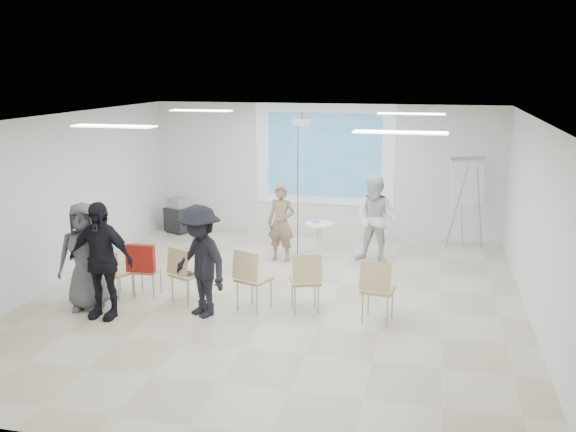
% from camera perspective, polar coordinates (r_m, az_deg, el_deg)
% --- Properties ---
extents(floor, '(8.00, 9.00, 0.10)m').
position_cam_1_polar(floor, '(10.83, -0.95, -7.65)').
color(floor, beige).
rests_on(floor, ground).
extents(ceiling, '(8.00, 9.00, 0.10)m').
position_cam_1_polar(ceiling, '(10.16, -1.02, 8.94)').
color(ceiling, white).
rests_on(ceiling, wall_back).
extents(wall_back, '(8.00, 0.10, 3.00)m').
position_cam_1_polar(wall_back, '(14.77, 3.26, 4.14)').
color(wall_back, silver).
rests_on(wall_back, floor).
extents(wall_left, '(0.10, 9.00, 3.00)m').
position_cam_1_polar(wall_left, '(12.00, -20.12, 1.30)').
color(wall_left, silver).
rests_on(wall_left, floor).
extents(wall_right, '(0.10, 9.00, 3.00)m').
position_cam_1_polar(wall_right, '(10.22, 21.64, -0.76)').
color(wall_right, silver).
rests_on(wall_right, floor).
extents(projection_halo, '(3.20, 0.01, 2.30)m').
position_cam_1_polar(projection_halo, '(14.65, 3.23, 5.46)').
color(projection_halo, silver).
rests_on(projection_halo, wall_back).
extents(projection_image, '(2.60, 0.01, 1.90)m').
position_cam_1_polar(projection_image, '(14.64, 3.22, 5.45)').
color(projection_image, teal).
rests_on(projection_image, wall_back).
extents(pedestal_table, '(0.61, 0.61, 0.73)m').
position_cam_1_polar(pedestal_table, '(13.05, 2.78, -1.94)').
color(pedestal_table, white).
rests_on(pedestal_table, floor).
extents(player_left, '(0.69, 0.51, 1.75)m').
position_cam_1_polar(player_left, '(12.70, -0.61, -0.18)').
color(player_left, '#917559').
rests_on(player_left, floor).
extents(player_right, '(1.09, 0.95, 1.93)m').
position_cam_1_polar(player_right, '(12.70, 7.83, 0.13)').
color(player_right, white).
rests_on(player_right, floor).
extents(controller_left, '(0.06, 0.14, 0.04)m').
position_cam_1_polar(controller_left, '(12.83, 0.43, 1.24)').
color(controller_left, white).
rests_on(controller_left, player_left).
extents(controller_right, '(0.07, 0.13, 0.04)m').
position_cam_1_polar(controller_right, '(12.89, 7.18, 1.88)').
color(controller_right, silver).
rests_on(controller_right, player_right).
extents(chair_far_left, '(0.51, 0.53, 0.83)m').
position_cam_1_polar(chair_far_left, '(11.09, -15.14, -4.65)').
color(chair_far_left, tan).
rests_on(chair_far_left, floor).
extents(chair_left_mid, '(0.44, 0.47, 0.90)m').
position_cam_1_polar(chair_left_mid, '(11.01, -12.60, -4.43)').
color(chair_left_mid, tan).
rests_on(chair_left_mid, floor).
extents(chair_left_inner, '(0.60, 0.62, 0.95)m').
position_cam_1_polar(chair_left_inner, '(10.59, -9.26, -4.82)').
color(chair_left_inner, tan).
rests_on(chair_left_inner, floor).
extents(chair_center, '(0.62, 0.64, 1.01)m').
position_cam_1_polar(chair_center, '(10.14, -3.33, -5.27)').
color(chair_center, tan).
rests_on(chair_center, floor).
extents(chair_right_inner, '(0.59, 0.62, 0.98)m').
position_cam_1_polar(chair_right_inner, '(10.07, 1.61, -5.48)').
color(chair_right_inner, tan).
rests_on(chair_right_inner, floor).
extents(chair_right_far, '(0.53, 0.56, 1.00)m').
position_cam_1_polar(chair_right_far, '(9.76, 7.91, -6.16)').
color(chair_right_far, tan).
rests_on(chair_right_far, floor).
extents(red_jacket, '(0.49, 0.13, 0.46)m').
position_cam_1_polar(red_jacket, '(10.84, -12.99, -3.69)').
color(red_jacket, '#A51E14').
rests_on(red_jacket, chair_left_mid).
extents(laptop, '(0.42, 0.37, 0.03)m').
position_cam_1_polar(laptop, '(10.68, -8.89, -4.95)').
color(laptop, black).
rests_on(laptop, chair_left_inner).
extents(audience_left, '(1.26, 0.80, 2.10)m').
position_cam_1_polar(audience_left, '(10.17, -16.37, -3.07)').
color(audience_left, black).
rests_on(audience_left, floor).
extents(audience_mid, '(1.46, 1.31, 2.00)m').
position_cam_1_polar(audience_mid, '(9.92, -7.83, -3.34)').
color(audience_mid, black).
rests_on(audience_mid, floor).
extents(audience_outer, '(1.09, 0.88, 1.94)m').
position_cam_1_polar(audience_outer, '(10.63, -17.61, -2.89)').
color(audience_outer, '#5B5B60').
rests_on(audience_outer, floor).
extents(flipchart_easel, '(0.80, 0.64, 1.97)m').
position_cam_1_polar(flipchart_easel, '(13.89, 15.63, 2.93)').
color(flipchart_easel, gray).
rests_on(flipchart_easel, floor).
extents(av_cart, '(0.68, 0.63, 0.82)m').
position_cam_1_polar(av_cart, '(15.25, -9.72, -0.03)').
color(av_cart, black).
rests_on(av_cart, floor).
extents(ceiling_projector, '(0.30, 0.25, 3.00)m').
position_cam_1_polar(ceiling_projector, '(11.62, 1.25, 7.66)').
color(ceiling_projector, white).
rests_on(ceiling_projector, ceiling).
extents(fluor_panel_nw, '(1.20, 0.30, 0.02)m').
position_cam_1_polar(fluor_panel_nw, '(12.66, -7.73, 9.27)').
color(fluor_panel_nw, white).
rests_on(fluor_panel_nw, ceiling).
extents(fluor_panel_ne, '(1.20, 0.30, 0.02)m').
position_cam_1_polar(fluor_panel_ne, '(11.87, 10.90, 8.91)').
color(fluor_panel_ne, white).
rests_on(fluor_panel_ne, ceiling).
extents(fluor_panel_sw, '(1.20, 0.30, 0.02)m').
position_cam_1_polar(fluor_panel_sw, '(9.48, -15.21, 7.71)').
color(fluor_panel_sw, white).
rests_on(fluor_panel_sw, ceiling).
extents(fluor_panel_se, '(1.20, 0.30, 0.02)m').
position_cam_1_polar(fluor_panel_se, '(8.38, 9.94, 7.33)').
color(fluor_panel_se, white).
rests_on(fluor_panel_se, ceiling).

